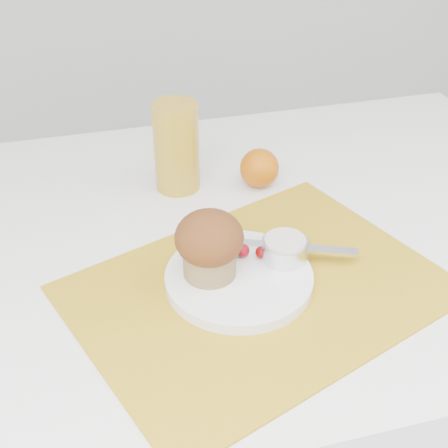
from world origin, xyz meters
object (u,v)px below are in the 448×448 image
object	(u,v)px
table	(232,390)
muffin	(209,244)
orange	(259,168)
juice_glass	(176,147)
plate	(239,278)

from	to	relation	value
table	muffin	xyz separation A→B (m)	(-0.07, -0.12, 0.45)
orange	juice_glass	xyz separation A→B (m)	(-0.14, 0.03, 0.04)
table	muffin	size ratio (longest dim) A/B	12.46
table	juice_glass	distance (m)	0.48
plate	table	bearing A→B (deg)	77.31
orange	muffin	distance (m)	0.28
juice_glass	plate	bearing A→B (deg)	-84.14
table	muffin	distance (m)	0.47
juice_glass	table	bearing A→B (deg)	-69.37
orange	muffin	xyz separation A→B (m)	(-0.15, -0.24, 0.04)
juice_glass	muffin	size ratio (longest dim) A/B	1.59
table	plate	size ratio (longest dim) A/B	5.86
juice_glass	muffin	distance (m)	0.27
juice_glass	muffin	world-z (taller)	juice_glass
plate	orange	bearing A→B (deg)	66.56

